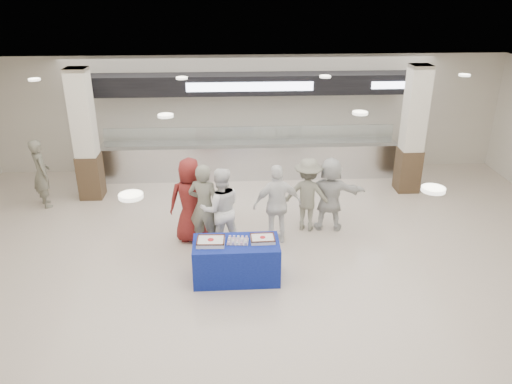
{
  "coord_description": "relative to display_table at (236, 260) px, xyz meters",
  "views": [
    {
      "loc": [
        -0.52,
        -7.48,
        5.15
      ],
      "look_at": [
        -0.03,
        1.6,
        1.16
      ],
      "focal_mm": 35.0,
      "sensor_mm": 36.0,
      "label": 1
    }
  ],
  "objects": [
    {
      "name": "column_left",
      "position": [
        -3.54,
        3.88,
        1.15
      ],
      "size": [
        0.55,
        0.55,
        3.2
      ],
      "color": "#3D2C1B",
      "rests_on": "ground"
    },
    {
      "name": "chef_short",
      "position": [
        0.86,
        1.34,
        0.48
      ],
      "size": [
        1.05,
        0.56,
        1.7
      ],
      "primitive_type": "imported",
      "rotation": [
        0.0,
        0.0,
        3.29
      ],
      "color": "white",
      "rests_on": "ground"
    },
    {
      "name": "civilian_maroon",
      "position": [
        -0.9,
        1.53,
        0.53
      ],
      "size": [
        0.94,
        0.67,
        1.8
      ],
      "primitive_type": "imported",
      "rotation": [
        0.0,
        0.0,
        3.25
      ],
      "color": "maroon",
      "rests_on": "ground"
    },
    {
      "name": "serving_line",
      "position": [
        0.46,
        5.08,
        0.78
      ],
      "size": [
        8.7,
        0.85,
        2.8
      ],
      "color": "silver",
      "rests_on": "ground"
    },
    {
      "name": "display_table",
      "position": [
        0.0,
        0.0,
        0.0
      ],
      "size": [
        1.56,
        0.8,
        0.75
      ],
      "primitive_type": "cube",
      "rotation": [
        0.0,
        0.0,
        0.01
      ],
      "color": "navy",
      "rests_on": "ground"
    },
    {
      "name": "soldier_bg",
      "position": [
        -4.54,
        3.41,
        0.46
      ],
      "size": [
        0.66,
        0.73,
        1.66
      ],
      "primitive_type": "imported",
      "rotation": [
        0.0,
        0.0,
        2.13
      ],
      "color": "slate",
      "rests_on": "ground"
    },
    {
      "name": "sheet_cake_left",
      "position": [
        -0.45,
        -0.02,
        0.43
      ],
      "size": [
        0.51,
        0.4,
        0.1
      ],
      "color": "white",
      "rests_on": "display_table"
    },
    {
      "name": "chef_tall",
      "position": [
        -0.28,
        1.17,
        0.49
      ],
      "size": [
        0.95,
        0.8,
        1.73
      ],
      "primitive_type": "imported",
      "rotation": [
        0.0,
        0.0,
        3.33
      ],
      "color": "white",
      "rests_on": "ground"
    },
    {
      "name": "soldier_b",
      "position": [
        1.57,
        1.88,
        0.44
      ],
      "size": [
        1.18,
        0.89,
        1.63
      ],
      "primitive_type": "imported",
      "rotation": [
        0.0,
        0.0,
        2.84
      ],
      "color": "slate",
      "rests_on": "ground"
    },
    {
      "name": "sheet_cake_right",
      "position": [
        0.48,
        0.03,
        0.42
      ],
      "size": [
        0.44,
        0.35,
        0.09
      ],
      "color": "white",
      "rests_on": "display_table"
    },
    {
      "name": "civilian_white",
      "position": [
        2.04,
        1.87,
        0.44
      ],
      "size": [
        1.57,
        0.69,
        1.64
      ],
      "primitive_type": "imported",
      "rotation": [
        0.0,
        0.0,
        3.0
      ],
      "color": "silver",
      "rests_on": "ground"
    },
    {
      "name": "ground",
      "position": [
        0.46,
        -0.32,
        -0.38
      ],
      "size": [
        14.0,
        14.0,
        0.0
      ],
      "primitive_type": "plane",
      "color": "beige",
      "rests_on": "ground"
    },
    {
      "name": "soldier_a",
      "position": [
        -0.61,
        1.22,
        0.52
      ],
      "size": [
        0.76,
        0.61,
        1.8
      ],
      "primitive_type": "imported",
      "rotation": [
        0.0,
        0.0,
        2.82
      ],
      "color": "slate",
      "rests_on": "ground"
    },
    {
      "name": "cupcake_tray",
      "position": [
        0.03,
        0.02,
        0.41
      ],
      "size": [
        0.4,
        0.32,
        0.06
      ],
      "color": "#A5A5AA",
      "rests_on": "display_table"
    },
    {
      "name": "column_right",
      "position": [
        4.46,
        3.88,
        1.15
      ],
      "size": [
        0.55,
        0.55,
        3.2
      ],
      "color": "#3D2C1B",
      "rests_on": "ground"
    }
  ]
}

